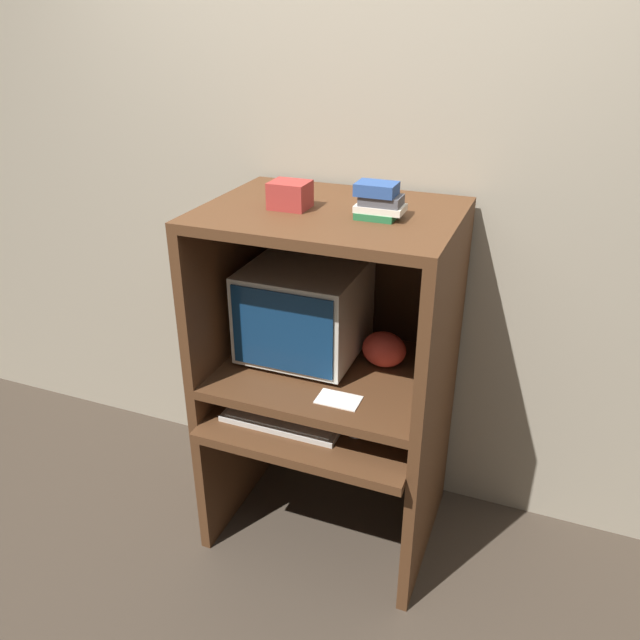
% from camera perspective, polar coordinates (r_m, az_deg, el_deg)
% --- Properties ---
extents(ground_plane, '(12.00, 12.00, 0.00)m').
position_cam_1_polar(ground_plane, '(2.63, -2.01, -22.42)').
color(ground_plane, '#3D3328').
extents(wall_back, '(6.00, 0.06, 2.60)m').
position_cam_1_polar(wall_back, '(2.51, 4.19, 10.60)').
color(wall_back, gray).
rests_on(wall_back, ground_plane).
extents(desk_base, '(0.87, 0.72, 0.61)m').
position_cam_1_polar(desk_base, '(2.56, 0.43, -12.29)').
color(desk_base, '#4C2D19').
rests_on(desk_base, ground_plane).
extents(desk_monitor_shelf, '(0.87, 0.67, 0.15)m').
position_cam_1_polar(desk_monitor_shelf, '(2.40, 0.88, -5.06)').
color(desk_monitor_shelf, '#4C2D19').
rests_on(desk_monitor_shelf, desk_base).
extents(hutch_upper, '(0.87, 0.67, 0.62)m').
position_cam_1_polar(hutch_upper, '(2.23, 1.25, 5.03)').
color(hutch_upper, '#4C2D19').
rests_on(hutch_upper, desk_monitor_shelf).
extents(crt_monitor, '(0.43, 0.43, 0.36)m').
position_cam_1_polar(crt_monitor, '(2.39, -1.42, 0.96)').
color(crt_monitor, beige).
rests_on(crt_monitor, desk_monitor_shelf).
extents(keyboard, '(0.45, 0.15, 0.03)m').
position_cam_1_polar(keyboard, '(2.33, -3.51, -9.15)').
color(keyboard, beige).
rests_on(keyboard, desk_base).
extents(mouse, '(0.06, 0.04, 0.03)m').
position_cam_1_polar(mouse, '(2.26, 3.24, -10.38)').
color(mouse, '#B7B7B7').
rests_on(mouse, desk_base).
extents(snack_bag, '(0.17, 0.13, 0.14)m').
position_cam_1_polar(snack_bag, '(2.37, 5.87, -2.69)').
color(snack_bag, '#BC382D').
rests_on(snack_bag, desk_monitor_shelf).
extents(book_stack, '(0.15, 0.12, 0.12)m').
position_cam_1_polar(book_stack, '(2.03, 5.39, 10.74)').
color(book_stack, '#236638').
rests_on(book_stack, hutch_upper).
extents(paper_card, '(0.15, 0.10, 0.00)m').
position_cam_1_polar(paper_card, '(2.19, 1.71, -7.29)').
color(paper_card, white).
rests_on(paper_card, desk_monitor_shelf).
extents(storage_box, '(0.13, 0.11, 0.09)m').
position_cam_1_polar(storage_box, '(2.14, -2.76, 11.35)').
color(storage_box, maroon).
rests_on(storage_box, hutch_upper).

